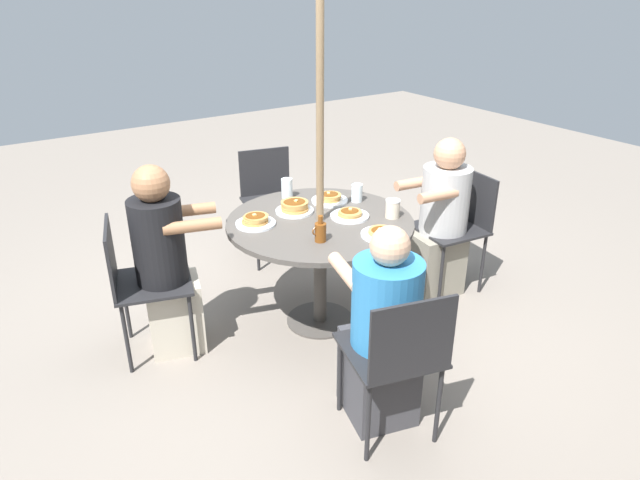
{
  "coord_description": "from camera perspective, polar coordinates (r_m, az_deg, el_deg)",
  "views": [
    {
      "loc": [
        1.81,
        2.72,
        2.14
      ],
      "look_at": [
        0.0,
        0.0,
        0.6
      ],
      "focal_mm": 32.0,
      "sensor_mm": 36.0,
      "label": 1
    }
  ],
  "objects": [
    {
      "name": "pancake_plate_c",
      "position": [
        3.83,
        0.98,
        4.15
      ],
      "size": [
        0.24,
        0.24,
        0.07
      ],
      "color": "white",
      "rests_on": "patio_table"
    },
    {
      "name": "coffee_cup",
      "position": [
        3.6,
        7.27,
        3.13
      ],
      "size": [
        0.09,
        0.09,
        0.12
      ],
      "color": "beige",
      "rests_on": "patio_table"
    },
    {
      "name": "ground_plane",
      "position": [
        3.9,
        0.0,
        -8.06
      ],
      "size": [
        12.0,
        12.0,
        0.0
      ],
      "primitive_type": "plane",
      "color": "gray"
    },
    {
      "name": "pancake_plate_a",
      "position": [
        3.66,
        -2.56,
        3.27
      ],
      "size": [
        0.24,
        0.24,
        0.08
      ],
      "color": "white",
      "rests_on": "patio_table"
    },
    {
      "name": "syrup_bottle",
      "position": [
        3.24,
        0.03,
        0.86
      ],
      "size": [
        0.09,
        0.07,
        0.16
      ],
      "color": "brown",
      "rests_on": "patio_table"
    },
    {
      "name": "patio_chair_west",
      "position": [
        4.22,
        13.67,
        1.82
      ],
      "size": [
        0.49,
        0.49,
        0.86
      ],
      "rotation": [
        0.0,
        0.0,
        -1.69
      ],
      "color": "#232326",
      "rests_on": "ground"
    },
    {
      "name": "drinking_glass_a",
      "position": [
        3.9,
        -3.33,
        5.2
      ],
      "size": [
        0.08,
        0.08,
        0.13
      ],
      "primitive_type": "cylinder",
      "color": "silver",
      "rests_on": "patio_table"
    },
    {
      "name": "patio_chair_east",
      "position": [
        3.51,
        -17.73,
        -3.65
      ],
      "size": [
        0.54,
        0.54,
        0.86
      ],
      "rotation": [
        0.0,
        0.0,
        1.29
      ],
      "color": "#232326",
      "rests_on": "ground"
    },
    {
      "name": "pancake_plate_b",
      "position": [
        3.35,
        6.19,
        0.66
      ],
      "size": [
        0.24,
        0.24,
        0.05
      ],
      "color": "white",
      "rests_on": "patio_table"
    },
    {
      "name": "umbrella_pole",
      "position": [
        3.42,
        0.0,
        7.8
      ],
      "size": [
        0.05,
        0.05,
        2.23
      ],
      "primitive_type": "cylinder",
      "color": "#846B4C",
      "rests_on": "ground"
    },
    {
      "name": "diner_south",
      "position": [
        2.89,
        6.25,
        -9.42
      ],
      "size": [
        0.45,
        0.56,
        1.1
      ],
      "rotation": [
        0.0,
        0.0,
        -3.4
      ],
      "color": "#3D3D42",
      "rests_on": "ground"
    },
    {
      "name": "diner_east",
      "position": [
        3.49,
        -15.13,
        -2.64
      ],
      "size": [
        0.53,
        0.42,
        1.19
      ],
      "rotation": [
        0.0,
        0.0,
        1.29
      ],
      "color": "beige",
      "rests_on": "ground"
    },
    {
      "name": "patio_chair_north",
      "position": [
        4.62,
        -5.04,
        4.5
      ],
      "size": [
        0.52,
        0.52,
        0.86
      ],
      "rotation": [
        0.0,
        0.0,
        -0.22
      ],
      "color": "#232326",
      "rests_on": "ground"
    },
    {
      "name": "diner_west",
      "position": [
        4.12,
        11.89,
        1.56
      ],
      "size": [
        0.51,
        0.38,
        1.14
      ],
      "rotation": [
        0.0,
        0.0,
        -1.69
      ],
      "color": "gray",
      "rests_on": "ground"
    },
    {
      "name": "pancake_plate_e",
      "position": [
        3.59,
        2.99,
        2.55
      ],
      "size": [
        0.24,
        0.24,
        0.05
      ],
      "color": "white",
      "rests_on": "patio_table"
    },
    {
      "name": "patio_chair_south",
      "position": [
        2.76,
        7.77,
        -11.07
      ],
      "size": [
        0.53,
        0.53,
        0.86
      ],
      "rotation": [
        0.0,
        0.0,
        -3.4
      ],
      "color": "#232326",
      "rests_on": "ground"
    },
    {
      "name": "patio_table",
      "position": [
        3.59,
        0.0,
        0.59
      ],
      "size": [
        1.17,
        1.17,
        0.74
      ],
      "color": "#4C4742",
      "rests_on": "ground"
    },
    {
      "name": "drinking_glass_b",
      "position": [
        3.83,
        3.7,
        4.72
      ],
      "size": [
        0.08,
        0.08,
        0.12
      ],
      "primitive_type": "cylinder",
      "color": "silver",
      "rests_on": "patio_table"
    },
    {
      "name": "pancake_plate_d",
      "position": [
        3.49,
        -6.48,
        1.9
      ],
      "size": [
        0.24,
        0.24,
        0.07
      ],
      "color": "white",
      "rests_on": "patio_table"
    }
  ]
}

